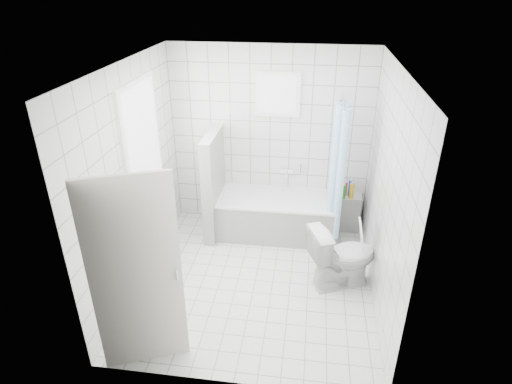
# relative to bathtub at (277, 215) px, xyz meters

# --- Properties ---
(ground) EXTENTS (3.00, 3.00, 0.00)m
(ground) POSITION_rel_bathtub_xyz_m (-0.16, -1.12, -0.29)
(ground) COLOR white
(ground) RESTS_ON ground
(ceiling) EXTENTS (3.00, 3.00, 0.00)m
(ceiling) POSITION_rel_bathtub_xyz_m (-0.16, -1.12, 2.31)
(ceiling) COLOR white
(ceiling) RESTS_ON ground
(wall_back) EXTENTS (2.80, 0.02, 2.60)m
(wall_back) POSITION_rel_bathtub_xyz_m (-0.16, 0.38, 1.01)
(wall_back) COLOR white
(wall_back) RESTS_ON ground
(wall_front) EXTENTS (2.80, 0.02, 2.60)m
(wall_front) POSITION_rel_bathtub_xyz_m (-0.16, -2.62, 1.01)
(wall_front) COLOR white
(wall_front) RESTS_ON ground
(wall_left) EXTENTS (0.02, 3.00, 2.60)m
(wall_left) POSITION_rel_bathtub_xyz_m (-1.56, -1.12, 1.01)
(wall_left) COLOR white
(wall_left) RESTS_ON ground
(wall_right) EXTENTS (0.02, 3.00, 2.60)m
(wall_right) POSITION_rel_bathtub_xyz_m (1.24, -1.12, 1.01)
(wall_right) COLOR white
(wall_right) RESTS_ON ground
(window_left) EXTENTS (0.01, 0.90, 1.40)m
(window_left) POSITION_rel_bathtub_xyz_m (-1.52, -0.82, 1.31)
(window_left) COLOR white
(window_left) RESTS_ON wall_left
(window_back) EXTENTS (0.50, 0.01, 0.50)m
(window_back) POSITION_rel_bathtub_xyz_m (-0.06, 0.33, 1.66)
(window_back) COLOR white
(window_back) RESTS_ON wall_back
(window_sill) EXTENTS (0.18, 1.02, 0.08)m
(window_sill) POSITION_rel_bathtub_xyz_m (-1.47, -0.82, 0.57)
(window_sill) COLOR white
(window_sill) RESTS_ON wall_left
(door) EXTENTS (0.76, 0.34, 2.00)m
(door) POSITION_rel_bathtub_xyz_m (-1.04, -2.45, 0.71)
(door) COLOR silver
(door) RESTS_ON ground
(bathtub) EXTENTS (1.67, 0.77, 0.58)m
(bathtub) POSITION_rel_bathtub_xyz_m (0.00, 0.00, 0.00)
(bathtub) COLOR white
(bathtub) RESTS_ON ground
(partition_wall) EXTENTS (0.15, 0.85, 1.50)m
(partition_wall) POSITION_rel_bathtub_xyz_m (-0.90, -0.05, 0.46)
(partition_wall) COLOR white
(partition_wall) RESTS_ON ground
(tiled_ledge) EXTENTS (0.40, 0.24, 0.55)m
(tiled_ledge) POSITION_rel_bathtub_xyz_m (0.98, 0.25, -0.02)
(tiled_ledge) COLOR white
(tiled_ledge) RESTS_ON ground
(toilet) EXTENTS (0.91, 0.72, 0.81)m
(toilet) POSITION_rel_bathtub_xyz_m (0.87, -1.04, 0.11)
(toilet) COLOR white
(toilet) RESTS_ON ground
(curtain_rod) EXTENTS (0.02, 0.80, 0.02)m
(curtain_rod) POSITION_rel_bathtub_xyz_m (0.77, -0.02, 1.71)
(curtain_rod) COLOR silver
(curtain_rod) RESTS_ON wall_back
(shower_curtain) EXTENTS (0.14, 0.48, 1.78)m
(shower_curtain) POSITION_rel_bathtub_xyz_m (0.77, -0.16, 0.81)
(shower_curtain) COLOR #55B1FB
(shower_curtain) RESTS_ON curtain_rod
(tub_faucet) EXTENTS (0.18, 0.06, 0.06)m
(tub_faucet) POSITION_rel_bathtub_xyz_m (0.10, 0.33, 0.56)
(tub_faucet) COLOR silver
(tub_faucet) RESTS_ON wall_back
(sill_bottles) EXTENTS (0.17, 0.48, 0.32)m
(sill_bottles) POSITION_rel_bathtub_xyz_m (-1.46, -0.79, 0.74)
(sill_bottles) COLOR #2BA0C5
(sill_bottles) RESTS_ON window_sill
(ledge_bottles) EXTENTS (0.18, 0.17, 0.23)m
(ledge_bottles) POSITION_rel_bathtub_xyz_m (0.98, 0.22, 0.37)
(ledge_bottles) COLOR green
(ledge_bottles) RESTS_ON tiled_ledge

